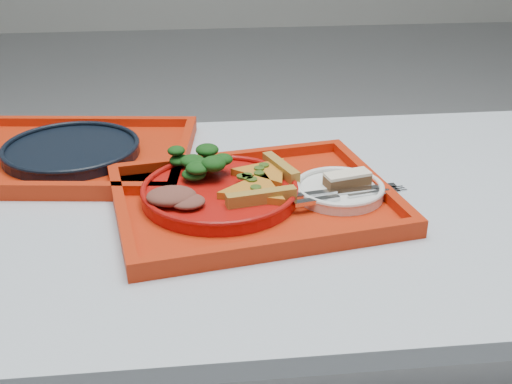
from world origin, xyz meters
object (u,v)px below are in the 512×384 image
Objects in this scene: tray_main at (253,203)px; tray_far at (72,158)px; navy_plate at (71,151)px; dessert_bar at (347,179)px; dinner_plate at (220,194)px.

tray_main and tray_far have the same top height.
navy_plate reaches higher than tray_main.
dessert_bar is (0.49, -0.22, 0.03)m from tray_far.
tray_far is at bearing 135.43° from tray_main.
tray_main is 0.40m from tray_far.
tray_main is 0.16m from dessert_bar.
dessert_bar is (0.16, 0.01, 0.03)m from tray_main.
dinner_plate is at bearing 160.04° from tray_main.
dinner_plate is at bearing 166.55° from dessert_bar.
dessert_bar reaches higher than dinner_plate.
tray_main is 0.40m from navy_plate.
tray_far is 0.01m from navy_plate.
tray_far is (-0.33, 0.23, 0.00)m from tray_main.
tray_far is 0.54m from dessert_bar.
dinner_plate reaches higher than navy_plate.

